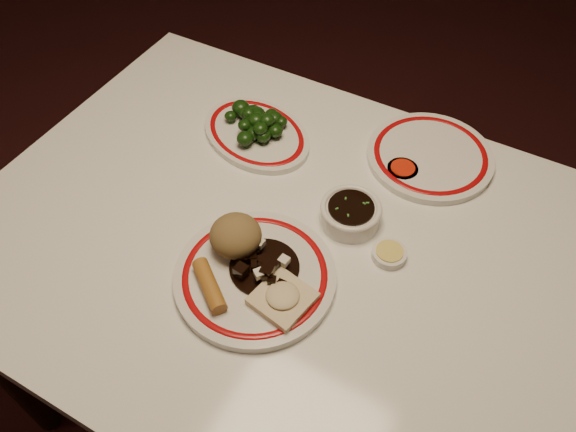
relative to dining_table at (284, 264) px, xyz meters
The scene contains 13 objects.
ground 0.66m from the dining_table, ahead, with size 7.00×7.00×0.00m, color black.
dining_table is the anchor object (origin of this frame).
main_plate 0.15m from the dining_table, 88.13° to the right, with size 0.38×0.38×0.02m.
rice_mound 0.17m from the dining_table, 127.09° to the right, with size 0.09×0.09×0.07m, color olive.
spring_roll 0.22m from the dining_table, 105.00° to the right, with size 0.03×0.03×0.10m, color #AE712A.
fried_wonton 0.19m from the dining_table, 61.03° to the right, with size 0.11×0.11×0.03m.
stirfry_heap 0.15m from the dining_table, 83.34° to the right, with size 0.12×0.12×0.03m.
broccoli_plate 0.30m from the dining_table, 131.22° to the left, with size 0.31×0.29×0.02m.
broccoli_pile 0.32m from the dining_table, 130.75° to the left, with size 0.14×0.13×0.05m.
soy_bowl 0.17m from the dining_table, 45.62° to the left, with size 0.11×0.11×0.04m.
sweet_sour_dish 0.31m from the dining_table, 62.82° to the left, with size 0.06×0.06×0.02m.
mustard_dish 0.22m from the dining_table, 15.47° to the left, with size 0.06×0.06×0.02m.
far_plate 0.38m from the dining_table, 62.77° to the left, with size 0.35×0.35×0.02m.
Camera 1 is at (0.32, -0.56, 1.59)m, focal length 35.00 mm.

